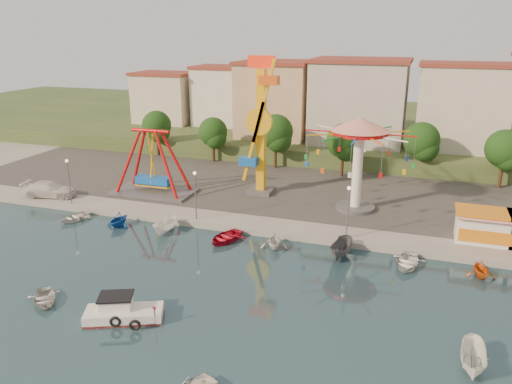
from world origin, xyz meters
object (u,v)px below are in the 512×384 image
at_px(rowboat_a, 44,299).
at_px(van, 50,189).
at_px(kamikaze_tower, 262,130).
at_px(cabin_motorboat, 122,313).
at_px(pirate_ship_ride, 152,163).
at_px(wave_swinger, 359,143).
at_px(skiff, 474,359).

height_order(rowboat_a, van, van).
distance_m(kamikaze_tower, rowboat_a, 31.24).
relative_size(kamikaze_tower, van, 2.61).
bearing_deg(cabin_motorboat, rowboat_a, 156.26).
relative_size(pirate_ship_ride, kamikaze_tower, 0.61).
bearing_deg(van, rowboat_a, -152.84).
relative_size(wave_swinger, cabin_motorboat, 1.98).
bearing_deg(skiff, rowboat_a, -173.28).
bearing_deg(skiff, kamikaze_tower, 132.76).
bearing_deg(kamikaze_tower, van, -158.54).
relative_size(kamikaze_tower, wave_swinger, 1.42).
bearing_deg(kamikaze_tower, pirate_ship_ride, -162.32).
bearing_deg(pirate_ship_ride, cabin_motorboat, -65.00).
relative_size(pirate_ship_ride, rowboat_a, 2.93).
bearing_deg(pirate_ship_ride, kamikaze_tower, 17.68).
height_order(wave_swinger, van, wave_swinger).
height_order(wave_swinger, cabin_motorboat, wave_swinger).
xyz_separation_m(rowboat_a, van, (-15.95, 19.67, 1.16)).
bearing_deg(van, cabin_motorboat, -142.62).
height_order(pirate_ship_ride, skiff, pirate_ship_ride).
xyz_separation_m(skiff, van, (-46.39, 17.75, 0.73)).
xyz_separation_m(kamikaze_tower, wave_swinger, (11.78, -2.06, -0.40)).
bearing_deg(skiff, cabin_motorboat, -172.09).
relative_size(wave_swinger, rowboat_a, 3.40).
bearing_deg(rowboat_a, cabin_motorboat, -42.74).
height_order(wave_swinger, skiff, wave_swinger).
bearing_deg(cabin_motorboat, wave_swinger, 41.46).
distance_m(pirate_ship_ride, cabin_motorboat, 27.94).
xyz_separation_m(kamikaze_tower, skiff, (22.49, -27.15, -7.81)).
distance_m(wave_swinger, rowboat_a, 34.35).
distance_m(pirate_ship_ride, skiff, 42.25).
bearing_deg(kamikaze_tower, wave_swinger, -9.91).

